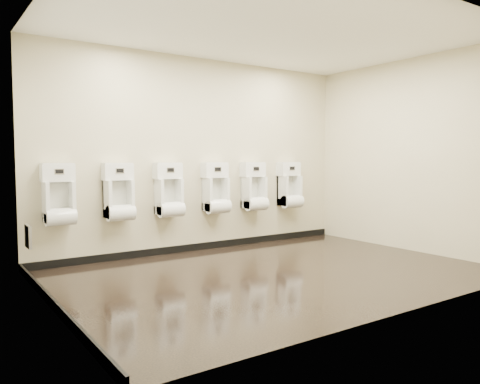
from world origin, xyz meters
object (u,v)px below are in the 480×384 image
object	(u,v)px
access_panel	(28,237)
urinal_3	(216,192)
urinal_1	(119,196)
urinal_5	(290,188)
urinal_0	(59,199)
urinal_2	(169,194)
urinal_4	(254,190)

from	to	relation	value
access_panel	urinal_3	distance (m)	2.70
urinal_1	urinal_5	xyz separation A→B (m)	(2.89, 0.00, 0.00)
urinal_0	urinal_3	size ratio (longest dim) A/B	1.00
urinal_2	access_panel	bearing A→B (deg)	-167.46
urinal_4	urinal_5	distance (m)	0.73
access_panel	urinal_3	world-z (taller)	urinal_3
urinal_0	urinal_2	distance (m)	1.46
urinal_3	urinal_4	bearing A→B (deg)	0.00
urinal_3	urinal_4	distance (m)	0.70
urinal_2	urinal_3	distance (m)	0.76
urinal_0	urinal_1	size ratio (longest dim) A/B	1.00
access_panel	urinal_1	xyz separation A→B (m)	(1.17, 0.42, 0.36)
urinal_4	urinal_5	bearing A→B (deg)	0.00
access_panel	urinal_2	xyz separation A→B (m)	(1.89, 0.42, 0.36)
access_panel	urinal_4	distance (m)	3.39
urinal_2	urinal_5	bearing A→B (deg)	0.00
urinal_2	urinal_0	bearing A→B (deg)	180.00
urinal_2	urinal_5	distance (m)	2.18
access_panel	urinal_1	bearing A→B (deg)	19.68
urinal_0	urinal_4	size ratio (longest dim) A/B	1.00
urinal_4	urinal_5	xyz separation A→B (m)	(0.73, 0.00, 0.00)
access_panel	urinal_5	bearing A→B (deg)	5.89
urinal_3	urinal_5	distance (m)	1.42
urinal_0	urinal_1	xyz separation A→B (m)	(0.74, 0.00, 0.00)
access_panel	urinal_2	world-z (taller)	urinal_2
access_panel	urinal_1	distance (m)	1.30
urinal_0	urinal_5	distance (m)	3.64
urinal_1	urinal_4	size ratio (longest dim) A/B	1.00
urinal_3	urinal_4	xyz separation A→B (m)	(0.70, 0.00, 0.00)
urinal_1	urinal_3	distance (m)	1.47
urinal_1	urinal_2	distance (m)	0.71
access_panel	urinal_5	distance (m)	4.11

